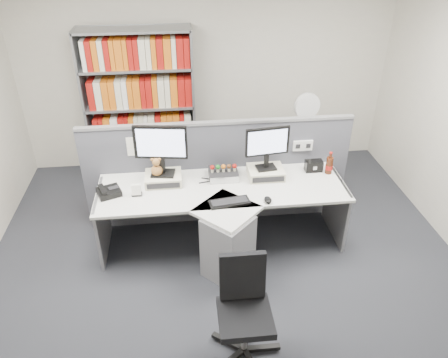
{
  "coord_description": "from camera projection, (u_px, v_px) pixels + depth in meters",
  "views": [
    {
      "loc": [
        -0.41,
        -2.98,
        3.16
      ],
      "look_at": [
        0.0,
        0.65,
        0.92
      ],
      "focal_mm": 34.75,
      "sensor_mm": 36.0,
      "label": 1
    }
  ],
  "objects": [
    {
      "name": "figurines",
      "position": [
        223.0,
        167.0,
        4.61
      ],
      "size": [
        0.29,
        0.05,
        0.09
      ],
      "color": "beige",
      "rests_on": "desktop_pc"
    },
    {
      "name": "speaker",
      "position": [
        314.0,
        166.0,
        4.78
      ],
      "size": [
        0.19,
        0.1,
        0.13
      ],
      "primitive_type": "cube",
      "color": "black",
      "rests_on": "desk"
    },
    {
      "name": "monitor_riser_left",
      "position": [
        163.0,
        178.0,
        4.58
      ],
      "size": [
        0.38,
        0.31,
        0.1
      ],
      "color": "beige",
      "rests_on": "desk"
    },
    {
      "name": "ground",
      "position": [
        231.0,
        294.0,
        4.22
      ],
      "size": [
        5.5,
        5.5,
        0.0
      ],
      "primitive_type": "plane",
      "color": "#303239",
      "rests_on": "ground"
    },
    {
      "name": "mouse",
      "position": [
        268.0,
        200.0,
        4.29
      ],
      "size": [
        0.07,
        0.12,
        0.04
      ],
      "primitive_type": "ellipsoid",
      "color": "black",
      "rests_on": "desk"
    },
    {
      "name": "monitor_riser_right",
      "position": [
        266.0,
        172.0,
        4.69
      ],
      "size": [
        0.38,
        0.31,
        0.1
      ],
      "color": "beige",
      "rests_on": "desk"
    },
    {
      "name": "desktop_pc",
      "position": [
        223.0,
        174.0,
        4.68
      ],
      "size": [
        0.31,
        0.28,
        0.08
      ],
      "color": "black",
      "rests_on": "desk"
    },
    {
      "name": "monitor_left",
      "position": [
        161.0,
        146.0,
        4.38
      ],
      "size": [
        0.54,
        0.21,
        0.55
      ],
      "color": "black",
      "rests_on": "monitor_riser_left"
    },
    {
      "name": "partition",
      "position": [
        219.0,
        172.0,
        4.93
      ],
      "size": [
        3.0,
        0.08,
        1.27
      ],
      "color": "#52535D",
      "rests_on": "ground"
    },
    {
      "name": "keyboard",
      "position": [
        229.0,
        202.0,
        4.27
      ],
      "size": [
        0.42,
        0.21,
        0.03
      ],
      "color": "black",
      "rests_on": "desk"
    },
    {
      "name": "filing_cabinet",
      "position": [
        301.0,
        158.0,
        5.83
      ],
      "size": [
        0.45,
        0.61,
        0.7
      ],
      "color": "gray",
      "rests_on": "ground"
    },
    {
      "name": "shelving_unit",
      "position": [
        141.0,
        108.0,
        5.69
      ],
      "size": [
        1.41,
        0.4,
        2.0
      ],
      "color": "gray",
      "rests_on": "ground"
    },
    {
      "name": "cola_bottle",
      "position": [
        329.0,
        165.0,
        4.72
      ],
      "size": [
        0.08,
        0.08,
        0.26
      ],
      "color": "#3F190A",
      "rests_on": "desk"
    },
    {
      "name": "desk_phone",
      "position": [
        108.0,
        192.0,
        4.39
      ],
      "size": [
        0.28,
        0.27,
        0.1
      ],
      "color": "black",
      "rests_on": "desk"
    },
    {
      "name": "room_shell",
      "position": [
        234.0,
        126.0,
        3.28
      ],
      "size": [
        5.04,
        5.54,
        2.72
      ],
      "color": "beige",
      "rests_on": "ground"
    },
    {
      "name": "desk_fan",
      "position": [
        306.0,
        109.0,
        5.47
      ],
      "size": [
        0.34,
        0.2,
        0.57
      ],
      "color": "white",
      "rests_on": "filing_cabinet"
    },
    {
      "name": "monitor_right",
      "position": [
        267.0,
        145.0,
        4.51
      ],
      "size": [
        0.47,
        0.17,
        0.48
      ],
      "color": "black",
      "rests_on": "monitor_riser_right"
    },
    {
      "name": "office_chair",
      "position": [
        244.0,
        307.0,
        3.46
      ],
      "size": [
        0.57,
        0.6,
        0.9
      ],
      "color": "silver",
      "rests_on": "ground"
    },
    {
      "name": "desk_calendar",
      "position": [
        136.0,
        191.0,
        4.37
      ],
      "size": [
        0.1,
        0.08,
        0.12
      ],
      "color": "black",
      "rests_on": "desk"
    },
    {
      "name": "desk",
      "position": [
        225.0,
        220.0,
        4.48
      ],
      "size": [
        2.6,
        1.2,
        0.72
      ],
      "color": "silver",
      "rests_on": "ground"
    },
    {
      "name": "plush_toy",
      "position": [
        157.0,
        168.0,
        4.49
      ],
      "size": [
        0.12,
        0.12,
        0.21
      ],
      "color": "#A36D36",
      "rests_on": "monitor_riser_left"
    }
  ]
}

